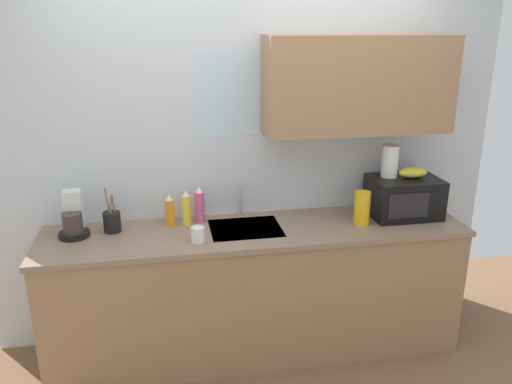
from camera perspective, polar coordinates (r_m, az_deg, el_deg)
The scene contains 13 objects.
kitchen_wall_assembly at distance 3.51m, azimuth 1.49°, elevation 5.10°, with size 3.52×0.42×2.50m.
counter_unit at distance 3.54m, azimuth -0.02°, elevation -10.71°, with size 2.75×0.63×0.90m.
sink_faucet at distance 3.51m, azimuth -1.77°, elevation -1.00°, with size 0.03×0.03×0.22m, color #B2B5BA.
microwave at distance 3.66m, azimuth 16.07°, elevation -0.52°, with size 0.46×0.35×0.27m.
banana_bunch at distance 3.63m, azimuth 17.01°, elevation 2.07°, with size 0.20×0.11×0.07m, color gold.
paper_towel_roll at distance 3.59m, azimuth 14.63°, elevation 3.34°, with size 0.11×0.11×0.22m, color white.
coffee_maker at distance 3.40m, azimuth -19.60°, elevation -2.87°, with size 0.19×0.21×0.28m.
dish_soap_bottle_pink at distance 3.44m, azimuth -6.27°, elevation -1.48°, with size 0.06×0.06×0.24m.
dish_soap_bottle_yellow at distance 3.40m, azimuth -7.70°, elevation -1.84°, with size 0.06×0.06×0.24m.
dish_soap_bottle_orange at distance 3.41m, azimuth -9.53°, elevation -2.09°, with size 0.06×0.06×0.21m.
cereal_canister at distance 3.45m, azimuth 11.68°, elevation -1.76°, with size 0.10×0.10×0.22m, color gold.
mug_white at distance 3.15m, azimuth -6.46°, elevation -4.70°, with size 0.08×0.08×0.10m, color white.
utensil_crock at distance 3.40m, azimuth -15.68°, elevation -3.14°, with size 0.11×0.11×0.29m.
Camera 1 is at (-0.57, -3.03, 2.18)m, focal length 36.07 mm.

